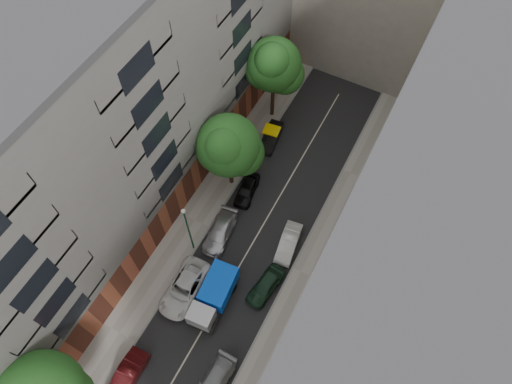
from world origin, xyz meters
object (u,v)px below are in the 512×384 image
Objects in this scene: car_left_5 at (271,137)px; tree_mid at (229,148)px; tree_far at (274,67)px; lamp_post at (188,226)px; car_right_3 at (288,243)px; car_right_2 at (266,286)px; pedestrian at (360,190)px; car_right_1 at (214,383)px; tarp_truck at (214,295)px; car_left_3 at (220,232)px; car_left_2 at (185,288)px; car_left_1 at (126,377)px; car_left_4 at (247,190)px.

car_left_5 is 0.47× the size of tree_mid.
lamp_post is (0.68, -16.20, -2.35)m from tree_far.
car_left_5 is 13.79m from lamp_post.
car_right_3 is 0.60× the size of lamp_post.
pedestrian is at bearing 82.01° from car_right_2.
car_left_5 is at bearing 107.50° from car_right_1.
tarp_truck is 1.15× the size of car_left_3.
pedestrian is at bearing 81.40° from car_right_1.
car_left_2 is 0.56× the size of tree_far.
car_left_1 is at bearing -97.89° from car_left_3.
car_left_5 is (-0.58, 24.40, -0.05)m from car_left_1.
tarp_truck reaches higher than car_right_2.
car_left_4 is at bearing 143.66° from car_right_3.
car_right_2 is at bearing 55.06° from pedestrian.
lamp_post reaches higher than tarp_truck.
pedestrian is (9.24, 22.58, 0.25)m from car_left_1.
car_left_2 is at bearing -175.27° from tarp_truck.
car_right_2 reaches higher than car_left_5.
pedestrian is at bearing 47.62° from lamp_post.
car_left_4 is 0.95× the size of car_left_5.
car_left_4 is at bearing -8.91° from tree_mid.
pedestrian is (6.58, 14.54, -0.36)m from tarp_truck.
car_left_1 reaches higher than car_left_5.
tree_mid is (-1.70, 5.09, 4.86)m from car_left_3.
pedestrian is at bearing 60.39° from tarp_truck.
tree_mid is (-7.30, 7.49, 4.86)m from car_right_2.
car_left_1 is 16.07m from car_right_3.
lamp_post is at bearing -173.93° from car_right_2.
car_left_4 is at bearing 136.27° from car_right_2.
car_left_3 is 15.42m from tree_far.
car_left_4 is 10.17m from pedestrian.
pedestrian is (3.48, 19.98, 0.31)m from car_right_1.
car_left_3 is at bearing -81.62° from tree_far.
lamp_post is at bearing -100.14° from car_left_5.
car_left_2 is 10.42m from car_left_4.
lamp_post reaches higher than car_left_5.
car_right_1 is 8.20m from car_right_2.
tree_far is at bearing 92.37° from tree_mid.
car_right_1 is (5.60, -15.42, -0.00)m from car_left_4.
car_left_2 is 0.64× the size of tree_mid.
lamp_post is (-1.40, 3.50, 3.50)m from car_left_2.
tree_far reaches higher than lamp_post.
car_left_2 reaches higher than car_left_3.
tree_mid is (-7.30, 3.29, 4.87)m from car_right_3.
car_left_1 reaches higher than car_right_2.
tarp_truck is at bearing -129.84° from car_right_2.
car_left_5 is at bearing 95.94° from tarp_truck.
pedestrian is (9.82, -1.82, 0.30)m from car_left_5.
tree_far is (-2.08, 9.27, 5.95)m from car_left_4.
lamp_post reaches higher than car_left_4.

